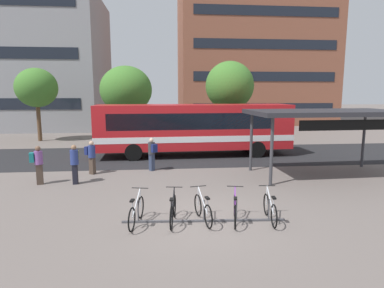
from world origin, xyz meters
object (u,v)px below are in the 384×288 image
object	(u,v)px
parked_bicycle_silver_2	(203,210)
commuter_navy_pack_1	(152,152)
city_bus	(195,128)
street_tree_0	(37,88)
street_tree_2	(126,90)
parked_bicycle_purple_3	(235,210)
commuter_navy_pack_3	(91,155)
street_tree_1	(230,86)
transit_shelter	(325,114)
parked_bicycle_silver_0	(136,212)
parked_bicycle_silver_4	(270,209)
commuter_olive_pack_2	(75,161)
parked_bicycle_black_1	(173,211)
commuter_teal_pack_0	(38,162)

from	to	relation	value
parked_bicycle_silver_2	commuter_navy_pack_1	xyz separation A→B (m)	(-1.72, 6.81, 0.58)
city_bus	street_tree_0	xyz separation A→B (m)	(-12.09, 7.51, 2.54)
street_tree_2	parked_bicycle_purple_3	bearing A→B (deg)	-73.71
commuter_navy_pack_3	street_tree_0	bearing A→B (deg)	152.30
parked_bicycle_silver_2	street_tree_1	bearing A→B (deg)	-25.51
city_bus	street_tree_1	world-z (taller)	street_tree_1
transit_shelter	street_tree_0	bearing A→B (deg)	141.08
street_tree_1	city_bus	bearing A→B (deg)	-125.37
parked_bicycle_silver_0	parked_bicycle_purple_3	distance (m)	2.98
parked_bicycle_silver_4	street_tree_0	bearing A→B (deg)	41.62
city_bus	commuter_navy_pack_3	bearing A→B (deg)	-144.13
transit_shelter	street_tree_1	bearing A→B (deg)	101.66
commuter_olive_pack_2	street_tree_1	bearing A→B (deg)	134.65
transit_shelter	parked_bicycle_silver_2	bearing A→B (deg)	-143.72
parked_bicycle_silver_0	transit_shelter	world-z (taller)	transit_shelter
street_tree_1	street_tree_0	bearing A→B (deg)	168.12
city_bus	commuter_olive_pack_2	xyz separation A→B (m)	(-5.86, -5.97, -0.79)
parked_bicycle_purple_3	street_tree_2	world-z (taller)	street_tree_2
transit_shelter	parked_bicycle_silver_0	bearing A→B (deg)	-150.92
parked_bicycle_silver_0	parked_bicycle_black_1	bearing A→B (deg)	-79.19
street_tree_0	transit_shelter	bearing A→B (deg)	-36.54
parked_bicycle_purple_3	street_tree_2	distance (m)	17.87
parked_bicycle_black_1	transit_shelter	size ratio (longest dim) A/B	0.24
parked_bicycle_silver_2	parked_bicycle_silver_4	size ratio (longest dim) A/B	0.99
street_tree_1	commuter_olive_pack_2	bearing A→B (deg)	-130.95
street_tree_1	parked_bicycle_black_1	bearing A→B (deg)	-107.93
commuter_navy_pack_3	commuter_olive_pack_2	bearing A→B (deg)	-68.69
city_bus	commuter_teal_pack_0	xyz separation A→B (m)	(-7.39, -5.94, -0.80)
city_bus	commuter_navy_pack_3	world-z (taller)	city_bus
commuter_navy_pack_1	street_tree_1	size ratio (longest dim) A/B	0.27
transit_shelter	street_tree_2	size ratio (longest dim) A/B	1.18
parked_bicycle_silver_0	commuter_teal_pack_0	bearing A→B (deg)	54.09
commuter_navy_pack_1	commuter_olive_pack_2	distance (m)	3.87
parked_bicycle_purple_3	commuter_navy_pack_1	distance (m)	7.45
commuter_teal_pack_0	street_tree_0	xyz separation A→B (m)	(-4.70, 13.45, 3.34)
parked_bicycle_silver_4	street_tree_1	xyz separation A→B (m)	(1.89, 15.15, 4.06)
parked_bicycle_silver_2	parked_bicycle_purple_3	distance (m)	0.98
commuter_olive_pack_2	commuter_navy_pack_3	distance (m)	1.72
commuter_olive_pack_2	parked_bicycle_black_1	bearing A→B (deg)	36.20
parked_bicycle_purple_3	street_tree_0	xyz separation A→B (m)	(-12.18, 18.30, 3.93)
city_bus	parked_bicycle_black_1	size ratio (longest dim) A/B	7.06
parked_bicycle_silver_2	street_tree_0	xyz separation A→B (m)	(-11.21, 18.19, 3.93)
city_bus	parked_bicycle_silver_2	distance (m)	10.81
parked_bicycle_black_1	transit_shelter	world-z (taller)	transit_shelter
parked_bicycle_purple_3	street_tree_0	bearing A→B (deg)	45.72
city_bus	transit_shelter	distance (m)	7.92
parked_bicycle_silver_4	transit_shelter	size ratio (longest dim) A/B	0.24
commuter_navy_pack_3	commuter_teal_pack_0	bearing A→B (deg)	-105.48
parked_bicycle_black_1	commuter_olive_pack_2	xyz separation A→B (m)	(-4.06, 4.74, 0.61)
street_tree_1	commuter_navy_pack_3	bearing A→B (deg)	-134.91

